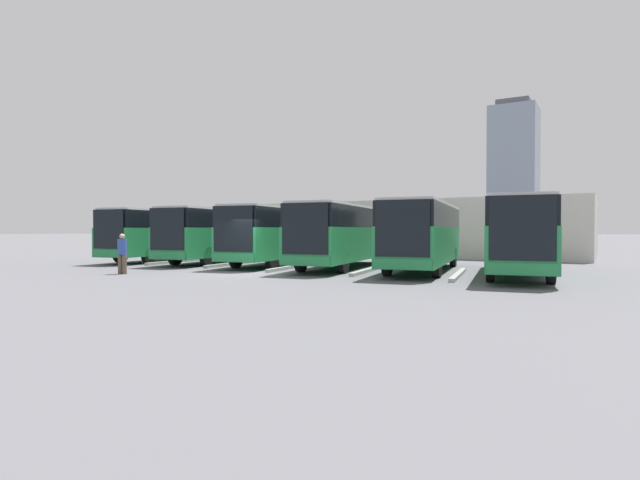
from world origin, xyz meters
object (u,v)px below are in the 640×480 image
object	(u,v)px
bus_1	(424,234)
pedestrian	(122,252)
bus_0	(518,234)
bus_4	(223,233)
bus_2	(344,233)
bus_3	(281,233)
bus_5	(170,233)

from	to	relation	value
bus_1	pedestrian	world-z (taller)	bus_1
bus_0	bus_1	xyz separation A→B (m)	(4.35, -0.28, 0.00)
bus_0	bus_4	world-z (taller)	same
bus_0	bus_2	world-z (taller)	same
bus_3	pedestrian	world-z (taller)	bus_3
bus_5	bus_0	bearing A→B (deg)	169.42
bus_1	bus_0	bearing A→B (deg)	166.59
bus_2	bus_3	xyz separation A→B (m)	(4.35, -0.48, 0.00)
bus_0	pedestrian	distance (m)	17.66
bus_5	bus_1	bearing A→B (deg)	170.12
bus_0	bus_3	world-z (taller)	same
bus_1	pedestrian	xyz separation A→B (m)	(11.26, 8.50, -0.84)
bus_0	bus_3	distance (m)	13.05
bus_1	bus_5	bearing A→B (deg)	-9.88
bus_4	pedestrian	xyz separation A→B (m)	(-1.78, 8.81, -0.84)
bus_0	pedestrian	xyz separation A→B (m)	(15.60, 8.22, -0.84)
pedestrian	bus_0	bearing A→B (deg)	12.66
bus_0	bus_1	world-z (taller)	same
bus_5	pedestrian	distance (m)	10.55
bus_0	bus_1	size ratio (longest dim) A/B	1.00
bus_3	bus_5	xyz separation A→B (m)	(8.69, 0.35, 0.00)
bus_4	bus_0	bearing A→B (deg)	168.33
bus_4	bus_1	bearing A→B (deg)	168.91
bus_4	pedestrian	size ratio (longest dim) A/B	6.14
bus_4	bus_5	size ratio (longest dim) A/B	1.00
bus_2	pedestrian	size ratio (longest dim) A/B	6.14
bus_1	bus_3	world-z (taller)	same
bus_0	bus_5	size ratio (longest dim) A/B	1.00
bus_2	bus_5	distance (m)	13.04
bus_2	bus_1	bearing A→B (deg)	171.34
bus_4	pedestrian	world-z (taller)	bus_4
bus_1	bus_4	world-z (taller)	same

